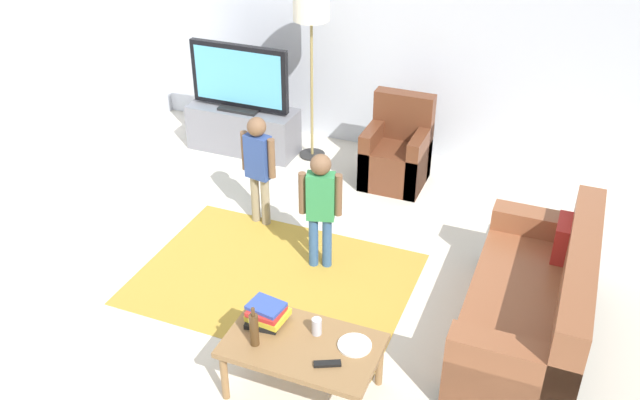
{
  "coord_description": "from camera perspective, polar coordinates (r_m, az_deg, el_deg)",
  "views": [
    {
      "loc": [
        1.78,
        -3.8,
        3.51
      ],
      "look_at": [
        0.0,
        0.6,
        0.65
      ],
      "focal_mm": 38.96,
      "sensor_mm": 36.0,
      "label": 1
    }
  ],
  "objects": [
    {
      "name": "bottle",
      "position": [
        4.48,
        -5.44,
        -10.53
      ],
      "size": [
        0.06,
        0.06,
        0.3
      ],
      "color": "#4C3319",
      "rests_on": "coffee_table"
    },
    {
      "name": "wall_back",
      "position": [
        7.35,
        7.24,
        13.76
      ],
      "size": [
        6.0,
        0.12,
        2.7
      ],
      "primitive_type": "cube",
      "color": "silver",
      "rests_on": "ground"
    },
    {
      "name": "couch",
      "position": [
        5.25,
        17.45,
        -8.49
      ],
      "size": [
        0.8,
        1.8,
        0.86
      ],
      "color": "brown",
      "rests_on": "ground"
    },
    {
      "name": "floor_lamp",
      "position": [
        7.05,
        -0.72,
        14.9
      ],
      "size": [
        0.36,
        0.36,
        1.78
      ],
      "color": "#262626",
      "rests_on": "ground"
    },
    {
      "name": "tv_stand",
      "position": [
        7.69,
        -6.3,
        5.77
      ],
      "size": [
        1.2,
        0.44,
        0.5
      ],
      "color": "slate",
      "rests_on": "ground"
    },
    {
      "name": "plate",
      "position": [
        4.53,
        2.86,
        -11.83
      ],
      "size": [
        0.22,
        0.22,
        0.02
      ],
      "color": "white",
      "rests_on": "coffee_table"
    },
    {
      "name": "book_stack",
      "position": [
        4.68,
        -4.42,
        -9.3
      ],
      "size": [
        0.27,
        0.25,
        0.14
      ],
      "color": "black",
      "rests_on": "coffee_table"
    },
    {
      "name": "ground",
      "position": [
        5.47,
        -2.39,
        -8.88
      ],
      "size": [
        7.8,
        7.8,
        0.0
      ],
      "primitive_type": "plane",
      "color": "beige"
    },
    {
      "name": "area_rug",
      "position": [
        5.77,
        -3.74,
        -6.44
      ],
      "size": [
        2.2,
        1.6,
        0.01
      ],
      "primitive_type": "cube",
      "color": "#B28C33",
      "rests_on": "ground"
    },
    {
      "name": "child_near_tv",
      "position": [
        6.17,
        -5.08,
        3.19
      ],
      "size": [
        0.35,
        0.17,
        1.06
      ],
      "color": "gray",
      "rests_on": "ground"
    },
    {
      "name": "child_center",
      "position": [
        5.56,
        0.02,
        -0.1
      ],
      "size": [
        0.34,
        0.18,
        1.05
      ],
      "color": "#33598C",
      "rests_on": "ground"
    },
    {
      "name": "armchair",
      "position": [
        7.04,
        6.36,
        3.74
      ],
      "size": [
        0.6,
        0.6,
        0.9
      ],
      "color": "brown",
      "rests_on": "ground"
    },
    {
      "name": "tv",
      "position": [
        7.44,
        -6.65,
        9.91
      ],
      "size": [
        1.1,
        0.28,
        0.71
      ],
      "color": "black",
      "rests_on": "tv_stand"
    },
    {
      "name": "coffee_table",
      "position": [
        4.58,
        -1.44,
        -12.12
      ],
      "size": [
        1.0,
        0.6,
        0.42
      ],
      "color": "olive",
      "rests_on": "ground"
    },
    {
      "name": "tv_remote",
      "position": [
        4.4,
        0.62,
        -13.3
      ],
      "size": [
        0.17,
        0.12,
        0.02
      ],
      "primitive_type": "cube",
      "rotation": [
        0.0,
        0.0,
        0.45
      ],
      "color": "black",
      "rests_on": "coffee_table"
    },
    {
      "name": "soda_can",
      "position": [
        4.58,
        -0.27,
        -10.34
      ],
      "size": [
        0.07,
        0.07,
        0.12
      ],
      "primitive_type": "cylinder",
      "color": "silver",
      "rests_on": "coffee_table"
    }
  ]
}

